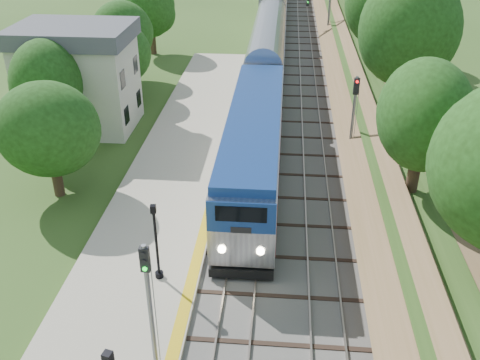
# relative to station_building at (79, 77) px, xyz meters

# --- Properties ---
(trackbed) EXTENTS (9.50, 170.00, 0.28)m
(trackbed) POSITION_rel_station_building_xyz_m (16.00, 30.00, -4.02)
(trackbed) COLOR #4C4944
(trackbed) RESTS_ON ground
(platform) EXTENTS (6.40, 68.00, 0.38)m
(platform) POSITION_rel_station_building_xyz_m (8.80, -14.00, -3.90)
(platform) COLOR #B1A88E
(platform) RESTS_ON ground
(yellow_stripe) EXTENTS (0.55, 68.00, 0.01)m
(yellow_stripe) POSITION_rel_station_building_xyz_m (11.65, -14.00, -3.70)
(yellow_stripe) COLOR gold
(yellow_stripe) RESTS_ON platform
(embankment) EXTENTS (10.64, 170.00, 11.70)m
(embankment) POSITION_rel_station_building_xyz_m (24.35, 30.00, -2.14)
(embankment) COLOR brown
(embankment) RESTS_ON ground
(station_building) EXTENTS (8.60, 6.60, 8.00)m
(station_building) POSITION_rel_station_building_xyz_m (0.00, 0.00, 0.00)
(station_building) COLOR beige
(station_building) RESTS_ON ground
(signal_gantry) EXTENTS (8.40, 0.38, 6.20)m
(signal_gantry) POSITION_rel_station_building_xyz_m (16.47, 24.99, 0.73)
(signal_gantry) COLOR slate
(signal_gantry) RESTS_ON ground
(trees_behind_platform) EXTENTS (7.82, 53.32, 7.21)m
(trees_behind_platform) POSITION_rel_station_building_xyz_m (2.83, -9.33, 0.44)
(trees_behind_platform) COLOR #332316
(trees_behind_platform) RESTS_ON ground
(train) EXTENTS (3.26, 108.19, 4.79)m
(train) POSITION_rel_station_building_xyz_m (14.00, 34.96, -1.65)
(train) COLOR black
(train) RESTS_ON trackbed
(lamppost_far) EXTENTS (0.40, 0.40, 4.08)m
(lamppost_far) POSITION_rel_station_building_xyz_m (10.05, -18.38, -1.89)
(lamppost_far) COLOR black
(lamppost_far) RESTS_ON platform
(signal_platform) EXTENTS (0.34, 0.27, 5.85)m
(signal_platform) POSITION_rel_station_building_xyz_m (11.10, -23.72, -0.12)
(signal_platform) COLOR slate
(signal_platform) RESTS_ON platform
(signal_farside) EXTENTS (0.36, 0.28, 6.52)m
(signal_farside) POSITION_rel_station_building_xyz_m (20.20, -5.93, 0.01)
(signal_farside) COLOR slate
(signal_farside) RESTS_ON ground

